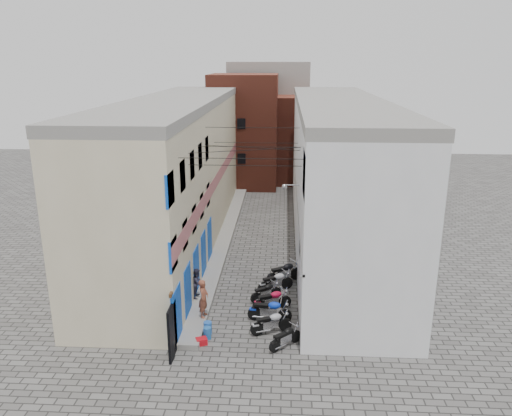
% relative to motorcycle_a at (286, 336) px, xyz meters
% --- Properties ---
extents(ground, '(90.00, 90.00, 0.00)m').
position_rel_motorcycle_a_xyz_m(ground, '(-1.90, -0.52, -0.49)').
color(ground, '#504E4C').
rests_on(ground, ground).
extents(plinth, '(0.90, 26.00, 0.25)m').
position_rel_motorcycle_a_xyz_m(plinth, '(-3.95, 12.48, -0.36)').
color(plinth, gray).
rests_on(plinth, ground).
extents(building_left, '(5.10, 27.00, 9.00)m').
position_rel_motorcycle_a_xyz_m(building_left, '(-6.88, 12.43, 4.01)').
color(building_left, beige).
rests_on(building_left, ground).
extents(building_right, '(5.94, 26.00, 9.00)m').
position_rel_motorcycle_a_xyz_m(building_right, '(3.10, 12.48, 4.02)').
color(building_right, silver).
rests_on(building_right, ground).
extents(building_far_brick_left, '(6.00, 6.00, 10.00)m').
position_rel_motorcycle_a_xyz_m(building_far_brick_left, '(-3.90, 27.48, 4.51)').
color(building_far_brick_left, maroon).
rests_on(building_far_brick_left, ground).
extents(building_far_brick_right, '(5.00, 6.00, 8.00)m').
position_rel_motorcycle_a_xyz_m(building_far_brick_right, '(1.10, 29.48, 3.51)').
color(building_far_brick_right, maroon).
rests_on(building_far_brick_right, ground).
extents(building_far_concrete, '(8.00, 5.00, 11.00)m').
position_rel_motorcycle_a_xyz_m(building_far_concrete, '(-1.90, 33.48, 5.01)').
color(building_far_concrete, gray).
rests_on(building_far_concrete, ground).
extents(far_shopfront, '(2.00, 0.30, 2.40)m').
position_rel_motorcycle_a_xyz_m(far_shopfront, '(-1.90, 24.68, 0.71)').
color(far_shopfront, black).
rests_on(far_shopfront, ground).
extents(overhead_wires, '(5.80, 13.02, 1.32)m').
position_rel_motorcycle_a_xyz_m(overhead_wires, '(-1.90, 7.13, 6.64)').
color(overhead_wires, black).
rests_on(overhead_wires, ground).
extents(motorcycle_a, '(1.60, 1.53, 0.97)m').
position_rel_motorcycle_a_xyz_m(motorcycle_a, '(0.00, 0.00, 0.00)').
color(motorcycle_a, black).
rests_on(motorcycle_a, ground).
extents(motorcycle_b, '(1.95, 1.22, 1.08)m').
position_rel_motorcycle_a_xyz_m(motorcycle_b, '(-0.61, 1.04, 0.05)').
color(motorcycle_b, '#ABABB0').
rests_on(motorcycle_b, ground).
extents(motorcycle_c, '(2.03, 0.77, 1.15)m').
position_rel_motorcycle_a_xyz_m(motorcycle_c, '(-0.71, 2.07, 0.09)').
color(motorcycle_c, '#0E35D2').
rests_on(motorcycle_c, ground).
extents(motorcycle_d, '(1.99, 1.30, 1.10)m').
position_rel_motorcycle_a_xyz_m(motorcycle_d, '(-0.64, 3.12, 0.06)').
color(motorcycle_d, '#B70D31').
rests_on(motorcycle_d, ground).
extents(motorcycle_e, '(1.69, 1.39, 0.97)m').
position_rel_motorcycle_a_xyz_m(motorcycle_e, '(-0.97, 4.07, 0.00)').
color(motorcycle_e, black).
rests_on(motorcycle_e, ground).
extents(motorcycle_f, '(2.00, 1.46, 1.13)m').
position_rel_motorcycle_a_xyz_m(motorcycle_f, '(-0.52, 5.09, 0.08)').
color(motorcycle_f, '#A9A9AE').
rests_on(motorcycle_f, ground).
extents(motorcycle_g, '(2.16, 1.69, 1.23)m').
position_rel_motorcycle_a_xyz_m(motorcycle_g, '(-0.08, 6.16, 0.13)').
color(motorcycle_g, black).
rests_on(motorcycle_g, ground).
extents(person_a, '(0.50, 0.69, 1.76)m').
position_rel_motorcycle_a_xyz_m(person_a, '(-3.64, 1.87, 0.65)').
color(person_a, brown).
rests_on(person_a, plinth).
extents(person_b, '(0.62, 0.76, 1.46)m').
position_rel_motorcycle_a_xyz_m(person_b, '(-4.25, 3.75, 0.49)').
color(person_b, '#2C2C42').
rests_on(person_b, plinth).
extents(water_jug_near, '(0.43, 0.43, 0.51)m').
position_rel_motorcycle_a_xyz_m(water_jug_near, '(-3.28, 0.44, -0.23)').
color(water_jug_near, '#2363B1').
rests_on(water_jug_near, ground).
extents(water_jug_far, '(0.45, 0.45, 0.55)m').
position_rel_motorcycle_a_xyz_m(water_jug_far, '(-3.31, 0.82, -0.21)').
color(water_jug_far, blue).
rests_on(water_jug_far, ground).
extents(red_crate, '(0.54, 0.48, 0.28)m').
position_rel_motorcycle_a_xyz_m(red_crate, '(-3.45, -0.02, -0.35)').
color(red_crate, red).
rests_on(red_crate, ground).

